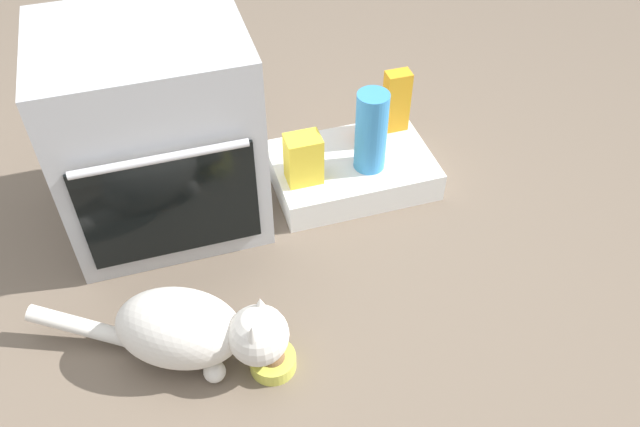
# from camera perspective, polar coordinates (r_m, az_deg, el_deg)

# --- Properties ---
(ground) EXTENTS (8.00, 8.00, 0.00)m
(ground) POSITION_cam_1_polar(r_m,az_deg,el_deg) (2.03, -9.44, -8.85)
(ground) COLOR #6B5B4C
(oven) EXTENTS (0.62, 0.57, 0.69)m
(oven) POSITION_cam_1_polar(r_m,az_deg,el_deg) (2.15, -14.17, 6.87)
(oven) COLOR #B7BABF
(oven) RESTS_ON ground
(pantry_cabinet) EXTENTS (0.57, 0.38, 0.11)m
(pantry_cabinet) POSITION_cam_1_polar(r_m,az_deg,el_deg) (2.39, 2.79, 3.83)
(pantry_cabinet) COLOR white
(pantry_cabinet) RESTS_ON ground
(food_bowl) EXTENTS (0.13, 0.13, 0.08)m
(food_bowl) POSITION_cam_1_polar(r_m,az_deg,el_deg) (1.89, -4.16, -12.69)
(food_bowl) COLOR #D1D14C
(food_bowl) RESTS_ON ground
(cat) EXTENTS (0.71, 0.40, 0.25)m
(cat) POSITION_cam_1_polar(r_m,az_deg,el_deg) (1.85, -11.00, -9.95)
(cat) COLOR silver
(cat) RESTS_ON ground
(juice_carton) EXTENTS (0.09, 0.06, 0.24)m
(juice_carton) POSITION_cam_1_polar(r_m,az_deg,el_deg) (2.44, 6.69, 9.74)
(juice_carton) COLOR orange
(juice_carton) RESTS_ON pantry_cabinet
(water_bottle) EXTENTS (0.11, 0.11, 0.30)m
(water_bottle) POSITION_cam_1_polar(r_m,az_deg,el_deg) (2.23, 4.49, 7.16)
(water_bottle) COLOR #388CD1
(water_bottle) RESTS_ON pantry_cabinet
(sauce_jar) EXTENTS (0.08, 0.08, 0.14)m
(sauce_jar) POSITION_cam_1_polar(r_m,az_deg,el_deg) (2.39, 4.07, 7.62)
(sauce_jar) COLOR #D16023
(sauce_jar) RESTS_ON pantry_cabinet
(snack_bag) EXTENTS (0.12, 0.09, 0.18)m
(snack_bag) POSITION_cam_1_polar(r_m,az_deg,el_deg) (2.21, -1.46, 4.79)
(snack_bag) COLOR yellow
(snack_bag) RESTS_ON pantry_cabinet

